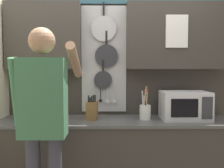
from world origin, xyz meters
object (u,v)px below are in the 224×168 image
object	(u,v)px
utensil_crock	(145,111)
microwave	(185,105)
knife_block	(92,110)
person	(43,113)

from	to	relation	value
utensil_crock	microwave	bearing A→B (deg)	-0.05
knife_block	utensil_crock	world-z (taller)	utensil_crock
microwave	utensil_crock	world-z (taller)	utensil_crock
utensil_crock	person	bearing A→B (deg)	-148.17
knife_block	utensil_crock	distance (m)	0.57
microwave	knife_block	world-z (taller)	microwave
person	knife_block	bearing A→B (deg)	57.78
microwave	knife_block	distance (m)	1.00
microwave	person	distance (m)	1.48
knife_block	person	size ratio (longest dim) A/B	0.15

